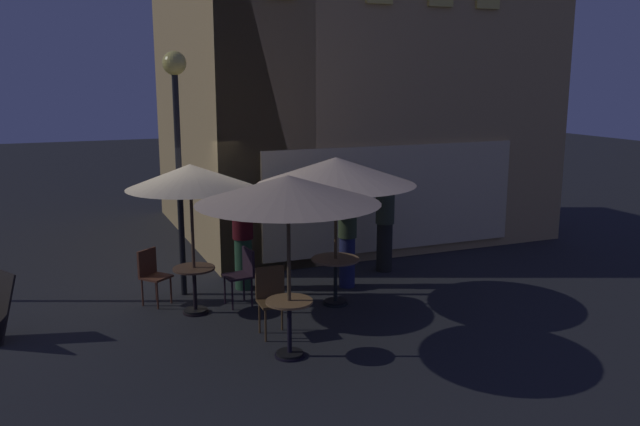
# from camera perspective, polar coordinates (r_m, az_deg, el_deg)

# --- Properties ---
(ground_plane) EXTENTS (60.00, 60.00, 0.00)m
(ground_plane) POSITION_cam_1_polar(r_m,az_deg,el_deg) (11.31, -11.60, -7.25)
(ground_plane) COLOR #252628
(cafe_building) EXTENTS (7.87, 6.65, 7.61)m
(cafe_building) POSITION_cam_1_polar(r_m,az_deg,el_deg) (14.48, -0.77, 12.36)
(cafe_building) COLOR tan
(cafe_building) RESTS_ON ground
(street_lamp_near_corner) EXTENTS (0.38, 0.38, 4.03)m
(street_lamp_near_corner) POSITION_cam_1_polar(r_m,az_deg,el_deg) (10.97, -12.28, 8.41)
(street_lamp_near_corner) COLOR black
(street_lamp_near_corner) RESTS_ON ground
(cafe_table_0) EXTENTS (0.77, 0.77, 0.77)m
(cafe_table_0) POSITION_cam_1_polar(r_m,az_deg,el_deg) (10.66, 1.35, -4.95)
(cafe_table_0) COLOR black
(cafe_table_0) RESTS_ON ground
(cafe_table_1) EXTENTS (0.65, 0.65, 0.74)m
(cafe_table_1) POSITION_cam_1_polar(r_m,az_deg,el_deg) (10.47, -10.78, -5.86)
(cafe_table_1) COLOR black
(cafe_table_1) RESTS_ON ground
(cafe_table_2) EXTENTS (0.62, 0.62, 0.78)m
(cafe_table_2) POSITION_cam_1_polar(r_m,az_deg,el_deg) (8.74, -2.66, -9.14)
(cafe_table_2) COLOR black
(cafe_table_2) RESTS_ON ground
(patio_umbrella_0) EXTENTS (2.52, 2.52, 2.40)m
(patio_umbrella_0) POSITION_cam_1_polar(r_m,az_deg,el_deg) (10.32, 1.39, 3.62)
(patio_umbrella_0) COLOR black
(patio_umbrella_0) RESTS_ON ground
(patio_umbrella_1) EXTENTS (1.93, 1.93, 2.34)m
(patio_umbrella_1) POSITION_cam_1_polar(r_m,az_deg,el_deg) (10.11, -11.13, 3.04)
(patio_umbrella_1) COLOR black
(patio_umbrella_1) RESTS_ON ground
(patio_umbrella_2) EXTENTS (2.35, 2.35, 2.42)m
(patio_umbrella_2) POSITION_cam_1_polar(r_m,az_deg,el_deg) (8.29, -2.77, 1.97)
(patio_umbrella_2) COLOR black
(patio_umbrella_2) RESTS_ON ground
(cafe_chair_0) EXTENTS (0.46, 0.46, 0.92)m
(cafe_chair_0) POSITION_cam_1_polar(r_m,az_deg,el_deg) (10.72, -6.67, -4.97)
(cafe_chair_0) COLOR black
(cafe_chair_0) RESTS_ON ground
(cafe_chair_1) EXTENTS (0.56, 0.56, 0.90)m
(cafe_chair_1) POSITION_cam_1_polar(r_m,az_deg,el_deg) (11.02, -14.31, -4.91)
(cafe_chair_1) COLOR brown
(cafe_chair_1) RESTS_ON ground
(cafe_chair_2) EXTENTS (0.44, 0.44, 0.97)m
(cafe_chair_2) POSITION_cam_1_polar(r_m,az_deg,el_deg) (9.48, -4.17, -7.01)
(cafe_chair_2) COLOR brown
(cafe_chair_2) RESTS_ON ground
(patron_standing_0) EXTENTS (0.32, 0.32, 1.70)m
(patron_standing_0) POSITION_cam_1_polar(r_m,az_deg,el_deg) (11.49, 2.37, -2.24)
(patron_standing_0) COLOR navy
(patron_standing_0) RESTS_ON ground
(patron_standing_1) EXTENTS (0.35, 0.35, 1.75)m
(patron_standing_1) POSITION_cam_1_polar(r_m,az_deg,el_deg) (12.47, 5.61, -1.09)
(patron_standing_1) COLOR black
(patron_standing_1) RESTS_ON ground
(patron_standing_2) EXTENTS (0.36, 0.36, 1.65)m
(patron_standing_2) POSITION_cam_1_polar(r_m,az_deg,el_deg) (11.46, -6.66, -2.54)
(patron_standing_2) COLOR #274F31
(patron_standing_2) RESTS_ON ground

